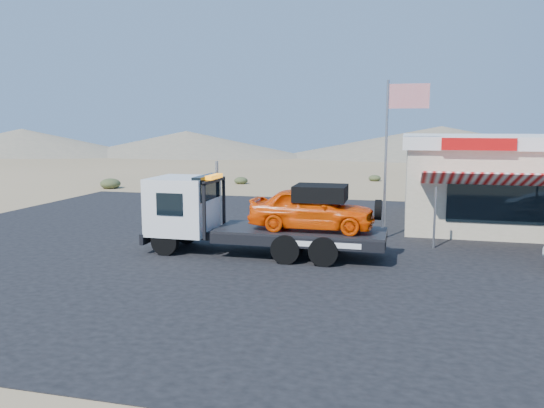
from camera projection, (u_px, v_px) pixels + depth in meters
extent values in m
plane|color=olive|center=(231.00, 260.00, 17.28)|extent=(120.00, 120.00, 0.00)
cube|color=black|center=(307.00, 243.00, 19.67)|extent=(32.00, 24.00, 0.02)
cylinder|color=black|center=(165.00, 241.00, 17.82)|extent=(0.93, 0.28, 0.93)
cylinder|color=black|center=(187.00, 231.00, 19.60)|extent=(0.93, 0.28, 0.93)
cylinder|color=black|center=(286.00, 248.00, 16.81)|extent=(0.93, 0.51, 0.93)
cylinder|color=black|center=(298.00, 237.00, 18.60)|extent=(0.93, 0.51, 0.93)
cylinder|color=black|center=(324.00, 251.00, 16.52)|extent=(0.93, 0.51, 0.93)
cylinder|color=black|center=(332.00, 238.00, 18.31)|extent=(0.93, 0.51, 0.93)
cube|color=black|center=(271.00, 237.00, 17.86)|extent=(7.62, 0.93, 0.28)
cube|color=white|center=(183.00, 205.00, 18.48)|extent=(2.04, 2.18, 1.95)
cube|color=black|center=(207.00, 187.00, 18.17)|extent=(0.33, 1.86, 0.84)
cube|color=black|center=(215.00, 208.00, 18.21)|extent=(0.09, 2.04, 1.86)
cube|color=orange|center=(214.00, 177.00, 18.05)|extent=(0.23, 1.12, 0.14)
cube|color=black|center=(301.00, 231.00, 17.58)|extent=(5.58, 2.14, 0.14)
imported|color=#FF4E05|center=(312.00, 209.00, 17.38)|extent=(4.09, 1.65, 1.39)
cube|color=black|center=(321.00, 193.00, 17.23)|extent=(1.67, 1.39, 0.51)
cube|color=#BDB18F|center=(524.00, 186.00, 23.13)|extent=(10.00, 8.00, 3.40)
cube|color=white|center=(527.00, 141.00, 22.85)|extent=(10.40, 8.40, 0.50)
cube|color=red|center=(479.00, 144.00, 19.36)|extent=(2.60, 0.12, 0.45)
cylinder|color=#99999E|center=(435.00, 218.00, 18.72)|extent=(0.08, 0.08, 2.20)
cylinder|color=#99999E|center=(386.00, 161.00, 20.02)|extent=(0.10, 0.10, 6.00)
cube|color=#B20C14|center=(409.00, 96.00, 19.48)|extent=(1.50, 0.02, 0.90)
ellipsoid|color=#364123|center=(110.00, 183.00, 36.73)|extent=(1.39, 1.39, 0.75)
ellipsoid|color=#364123|center=(241.00, 180.00, 39.58)|extent=(1.02, 1.02, 0.55)
ellipsoid|color=#364123|center=(375.00, 178.00, 41.55)|extent=(0.95, 0.95, 0.51)
cone|color=#726B59|center=(187.00, 143.00, 75.79)|extent=(36.00, 36.00, 3.50)
cone|color=#726B59|center=(441.00, 142.00, 70.21)|extent=(44.00, 44.00, 4.20)
cone|color=#726B59|center=(22.00, 142.00, 78.89)|extent=(40.00, 40.00, 3.80)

